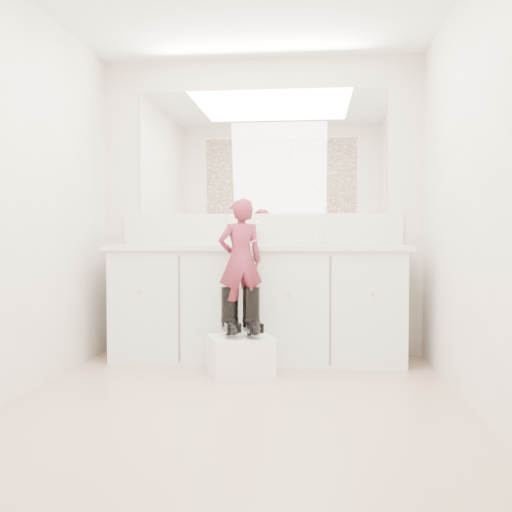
# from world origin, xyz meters

# --- Properties ---
(floor) EXTENTS (3.00, 3.00, 0.00)m
(floor) POSITION_xyz_m (0.00, 0.00, 0.00)
(floor) COLOR #987A63
(floor) RESTS_ON ground
(wall_back) EXTENTS (2.60, 0.00, 2.60)m
(wall_back) POSITION_xyz_m (0.00, 1.50, 1.20)
(wall_back) COLOR beige
(wall_back) RESTS_ON floor
(wall_front) EXTENTS (2.60, 0.00, 2.60)m
(wall_front) POSITION_xyz_m (0.00, -1.50, 1.20)
(wall_front) COLOR beige
(wall_front) RESTS_ON floor
(wall_left) EXTENTS (0.00, 3.00, 3.00)m
(wall_left) POSITION_xyz_m (-1.30, 0.00, 1.20)
(wall_left) COLOR beige
(wall_left) RESTS_ON floor
(wall_right) EXTENTS (0.00, 3.00, 3.00)m
(wall_right) POSITION_xyz_m (1.30, 0.00, 1.20)
(wall_right) COLOR beige
(wall_right) RESTS_ON floor
(vanity_cabinet) EXTENTS (2.20, 0.55, 0.85)m
(vanity_cabinet) POSITION_xyz_m (0.00, 1.23, 0.42)
(vanity_cabinet) COLOR silver
(vanity_cabinet) RESTS_ON floor
(countertop) EXTENTS (2.28, 0.58, 0.04)m
(countertop) POSITION_xyz_m (0.00, 1.21, 0.87)
(countertop) COLOR beige
(countertop) RESTS_ON vanity_cabinet
(backsplash) EXTENTS (2.28, 0.03, 0.25)m
(backsplash) POSITION_xyz_m (0.00, 1.49, 1.02)
(backsplash) COLOR beige
(backsplash) RESTS_ON countertop
(mirror) EXTENTS (2.00, 0.02, 1.00)m
(mirror) POSITION_xyz_m (0.00, 1.49, 1.64)
(mirror) COLOR white
(mirror) RESTS_ON wall_back
(faucet) EXTENTS (0.08, 0.08, 0.10)m
(faucet) POSITION_xyz_m (0.00, 1.38, 0.94)
(faucet) COLOR silver
(faucet) RESTS_ON countertop
(cup) EXTENTS (0.12, 0.12, 0.11)m
(cup) POSITION_xyz_m (0.47, 1.22, 0.94)
(cup) COLOR beige
(cup) RESTS_ON countertop
(soap_bottle) EXTENTS (0.11, 0.11, 0.20)m
(soap_bottle) POSITION_xyz_m (-0.23, 1.18, 0.99)
(soap_bottle) COLOR silver
(soap_bottle) RESTS_ON countertop
(step_stool) EXTENTS (0.51, 0.47, 0.26)m
(step_stool) POSITION_xyz_m (-0.07, 0.75, 0.13)
(step_stool) COLOR white
(step_stool) RESTS_ON floor
(boot_left) EXTENTS (0.20, 0.26, 0.34)m
(boot_left) POSITION_xyz_m (-0.15, 0.75, 0.44)
(boot_left) COLOR black
(boot_left) RESTS_ON step_stool
(boot_right) EXTENTS (0.20, 0.26, 0.34)m
(boot_right) POSITION_xyz_m (0.00, 0.75, 0.44)
(boot_right) COLOR black
(boot_right) RESTS_ON step_stool
(toddler) EXTENTS (0.36, 0.30, 0.85)m
(toddler) POSITION_xyz_m (-0.07, 0.75, 0.79)
(toddler) COLOR #A8334D
(toddler) RESTS_ON step_stool
(toothbrush) EXTENTS (0.13, 0.06, 0.06)m
(toothbrush) POSITION_xyz_m (-0.00, 0.75, 0.91)
(toothbrush) COLOR #DF569D
(toothbrush) RESTS_ON toddler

